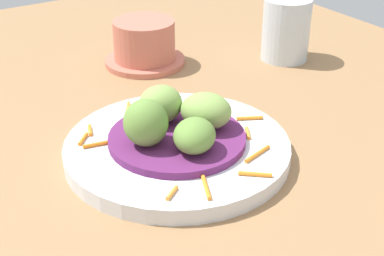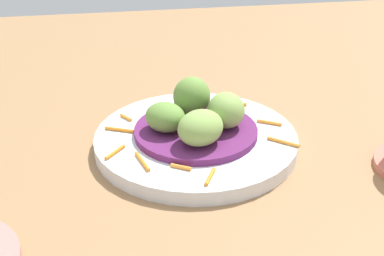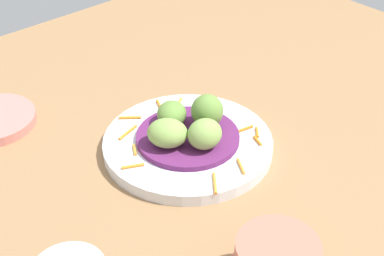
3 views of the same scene
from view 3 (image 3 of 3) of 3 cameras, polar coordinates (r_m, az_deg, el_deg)
name	(u,v)px [view 3 (image 3 of 3)]	position (r cm, az deg, el deg)	size (l,w,h in cm)	color
table_surface	(242,157)	(79.67, 5.01, -2.90)	(110.00, 110.00, 2.00)	#936D47
main_plate	(188,144)	(78.65, -0.42, -1.63)	(23.24, 23.24, 1.67)	silver
cabbage_bed	(188,137)	(77.92, -0.42, -0.90)	(14.08, 14.08, 0.80)	#60235B
carrot_garnish	(185,138)	(78.01, -0.70, -1.03)	(19.52, 21.23, 0.40)	orange
guac_scoop_left	(207,111)	(78.18, 1.52, 1.71)	(4.43, 4.37, 4.75)	olive
guac_scoop_center	(172,114)	(78.96, -2.03, 1.42)	(4.72, 4.07, 3.26)	olive
guac_scoop_right	(167,133)	(74.86, -2.46, -0.51)	(5.35, 4.53, 3.72)	#84A851
guac_scoop_back	(205,134)	(74.37, 1.27, -0.59)	(4.21, 4.67, 4.05)	#84A851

